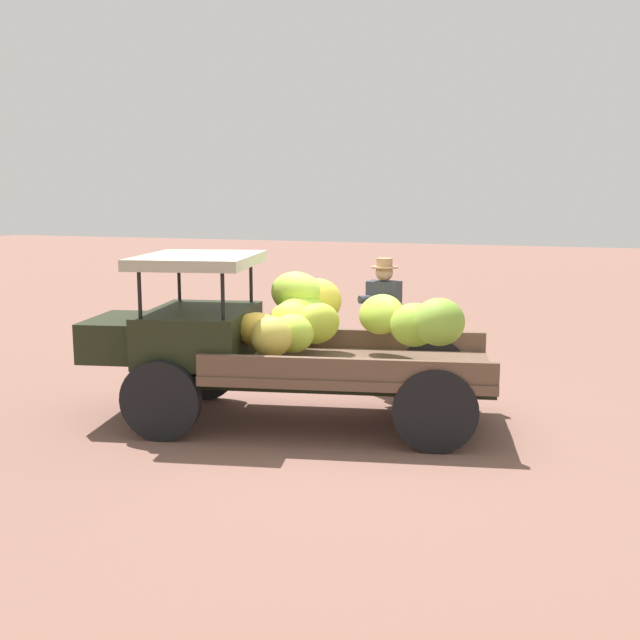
% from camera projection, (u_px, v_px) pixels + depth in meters
% --- Properties ---
extents(ground_plane, '(60.00, 60.00, 0.00)m').
position_uv_depth(ground_plane, '(328.00, 418.00, 8.59)').
color(ground_plane, '#80584C').
extents(truck, '(4.64, 2.45, 1.86)m').
position_uv_depth(truck, '(273.00, 338.00, 8.38)').
color(truck, black).
rests_on(truck, ground).
extents(farmer, '(0.52, 0.47, 1.74)m').
position_uv_depth(farmer, '(383.00, 318.00, 9.46)').
color(farmer, '#837353').
rests_on(farmer, ground).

